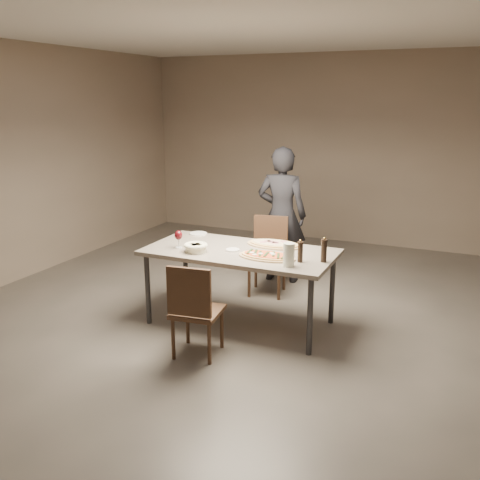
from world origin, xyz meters
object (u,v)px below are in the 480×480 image
at_px(zucchini_pizza, 267,256).
at_px(bread_basket, 196,247).
at_px(dining_table, 240,256).
at_px(diner, 282,215).
at_px(pepper_mill_left, 324,250).
at_px(chair_far, 269,250).
at_px(chair_near, 194,306).
at_px(carafe, 289,255).
at_px(ham_pizza, 274,244).

height_order(zucchini_pizza, bread_basket, bread_basket).
relative_size(dining_table, bread_basket, 7.95).
distance_m(zucchini_pizza, diner, 1.57).
relative_size(pepper_mill_left, diner, 0.14).
height_order(chair_far, diner, diner).
bearing_deg(zucchini_pizza, pepper_mill_left, 12.94).
distance_m(bread_basket, chair_near, 0.74).
relative_size(dining_table, pepper_mill_left, 7.90).
height_order(dining_table, zucchini_pizza, zucchini_pizza).
xyz_separation_m(zucchini_pizza, pepper_mill_left, (0.51, 0.09, 0.09)).
distance_m(zucchini_pizza, carafe, 0.32).
height_order(dining_table, bread_basket, bread_basket).
bearing_deg(chair_near, diner, 83.07).
relative_size(bread_basket, pepper_mill_left, 0.99).
xyz_separation_m(zucchini_pizza, diner, (-0.40, 1.52, 0.04)).
bearing_deg(pepper_mill_left, chair_near, -138.75).
relative_size(dining_table, carafe, 8.77).
height_order(bread_basket, pepper_mill_left, pepper_mill_left).
xyz_separation_m(pepper_mill_left, chair_far, (-0.90, 1.00, -0.37)).
xyz_separation_m(ham_pizza, carafe, (0.34, -0.56, 0.09)).
height_order(ham_pizza, pepper_mill_left, pepper_mill_left).
height_order(zucchini_pizza, chair_far, chair_far).
distance_m(dining_table, ham_pizza, 0.38).
height_order(zucchini_pizza, diner, diner).
xyz_separation_m(carafe, diner, (-0.66, 1.67, -0.04)).
height_order(pepper_mill_left, diner, diner).
distance_m(dining_table, chair_far, 0.98).
bearing_deg(carafe, chair_near, -140.21).
height_order(zucchini_pizza, ham_pizza, zucchini_pizza).
bearing_deg(bread_basket, zucchini_pizza, 8.08).
xyz_separation_m(carafe, chair_near, (-0.64, -0.54, -0.38)).
bearing_deg(diner, carafe, 105.88).
xyz_separation_m(dining_table, chair_far, (-0.07, 0.96, -0.21)).
distance_m(bread_basket, carafe, 0.95).
bearing_deg(chair_far, ham_pizza, 105.26).
xyz_separation_m(pepper_mill_left, chair_near, (-0.89, -0.78, -0.39)).
distance_m(pepper_mill_left, diner, 1.69).
height_order(dining_table, diner, diner).
xyz_separation_m(zucchini_pizza, chair_far, (-0.39, 1.09, -0.28)).
xyz_separation_m(zucchini_pizza, carafe, (0.26, -0.15, 0.09)).
bearing_deg(dining_table, bread_basket, -147.87).
relative_size(bread_basket, chair_near, 0.27).
height_order(carafe, diner, diner).
xyz_separation_m(zucchini_pizza, chair_near, (-0.38, -0.69, -0.30)).
bearing_deg(pepper_mill_left, bread_basket, -171.17).
relative_size(chair_near, diner, 0.52).
xyz_separation_m(dining_table, chair_near, (-0.06, -0.82, -0.22)).
xyz_separation_m(dining_table, pepper_mill_left, (0.83, -0.04, 0.16)).
xyz_separation_m(bread_basket, diner, (0.28, 1.61, 0.01)).
distance_m(dining_table, zucchini_pizza, 0.36).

